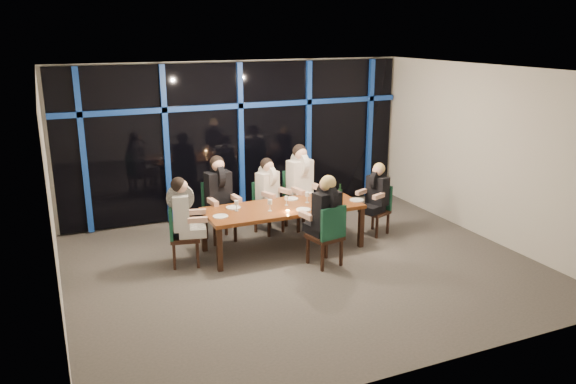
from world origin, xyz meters
name	(u,v)px	position (x,y,z in m)	size (l,w,h in m)	color
room	(304,139)	(0.00, 0.00, 2.02)	(7.04, 7.00, 3.02)	#58534E
window_wall	(241,137)	(0.01, 2.93, 1.55)	(6.86, 0.43, 2.94)	black
dining_table	(283,210)	(0.00, 0.80, 0.68)	(2.60, 1.00, 0.75)	brown
chair_far_left	(218,208)	(-0.86, 1.69, 0.57)	(0.53, 0.53, 1.03)	black
chair_far_mid	(266,204)	(0.05, 1.72, 0.53)	(0.57, 0.57, 0.94)	black
chair_far_right	(298,195)	(0.70, 1.74, 0.60)	(0.58, 0.58, 1.07)	black
chair_end_left	(179,232)	(-1.74, 0.83, 0.54)	(0.53, 0.53, 0.97)	black
chair_end_right	(378,206)	(1.87, 0.84, 0.50)	(0.54, 0.54, 0.89)	black
chair_near_mid	(328,233)	(0.35, -0.15, 0.56)	(0.54, 0.54, 1.00)	black
diner_far_left	(219,186)	(-0.85, 1.61, 0.98)	(0.54, 0.67, 1.00)	black
diner_far_mid	(269,185)	(0.08, 1.64, 0.90)	(0.58, 0.64, 0.92)	white
diner_far_right	(301,175)	(0.72, 1.65, 1.02)	(0.58, 0.71, 1.04)	white
diner_end_left	(183,208)	(-1.66, 0.82, 0.92)	(0.65, 0.54, 0.94)	black
diner_end_right	(377,188)	(1.80, 0.81, 0.85)	(0.61, 0.55, 0.87)	black
diner_near_mid	(325,207)	(0.33, -0.07, 0.95)	(0.55, 0.66, 0.97)	black
plate_far_left	(233,208)	(-0.78, 1.05, 0.76)	(0.24, 0.24, 0.01)	white
plate_far_mid	(291,199)	(0.29, 1.12, 0.76)	(0.24, 0.24, 0.01)	white
plate_far_right	(320,196)	(0.82, 1.10, 0.76)	(0.24, 0.24, 0.01)	white
plate_end_left	(220,216)	(-1.11, 0.69, 0.76)	(0.24, 0.24, 0.01)	white
plate_end_right	(357,200)	(1.28, 0.60, 0.76)	(0.24, 0.24, 0.01)	white
plate_near_mid	(303,210)	(0.22, 0.49, 0.76)	(0.24, 0.24, 0.01)	white
wine_bottle	(340,195)	(0.96, 0.62, 0.88)	(0.08, 0.08, 0.33)	black
water_pitcher	(327,199)	(0.71, 0.61, 0.84)	(0.11, 0.10, 0.18)	silver
tea_light	(288,211)	(-0.05, 0.50, 0.76)	(0.05, 0.05, 0.03)	#FFAA4C
wine_glass_a	(270,203)	(-0.29, 0.66, 0.89)	(0.07, 0.07, 0.19)	silver
wine_glass_b	(286,199)	(0.07, 0.84, 0.86)	(0.06, 0.06, 0.16)	silver
wine_glass_c	(307,195)	(0.45, 0.83, 0.88)	(0.07, 0.07, 0.18)	silver
wine_glass_d	(236,203)	(-0.78, 0.88, 0.88)	(0.07, 0.07, 0.17)	silver
wine_glass_e	(326,191)	(0.82, 0.88, 0.89)	(0.08, 0.08, 0.20)	silver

